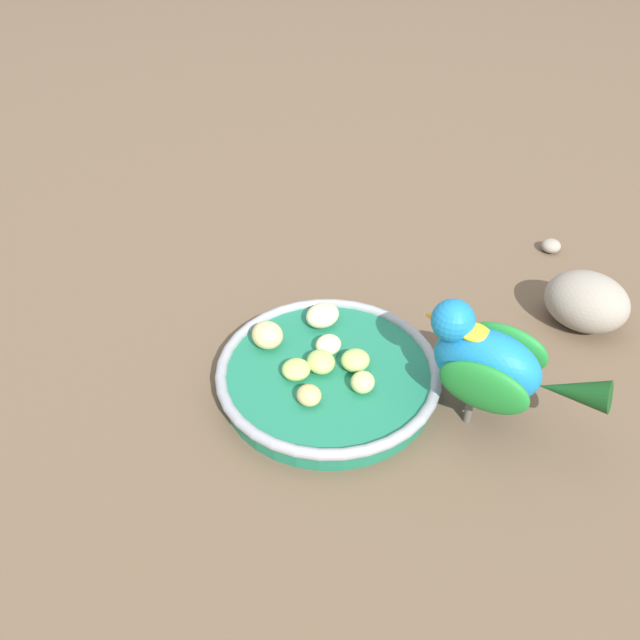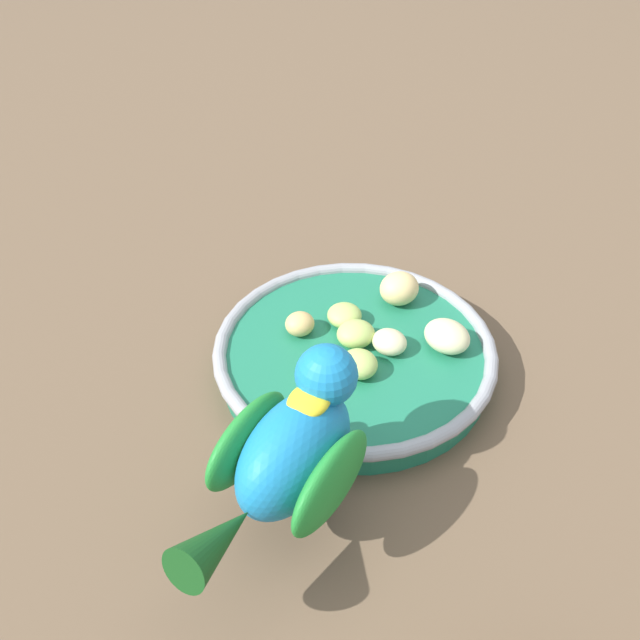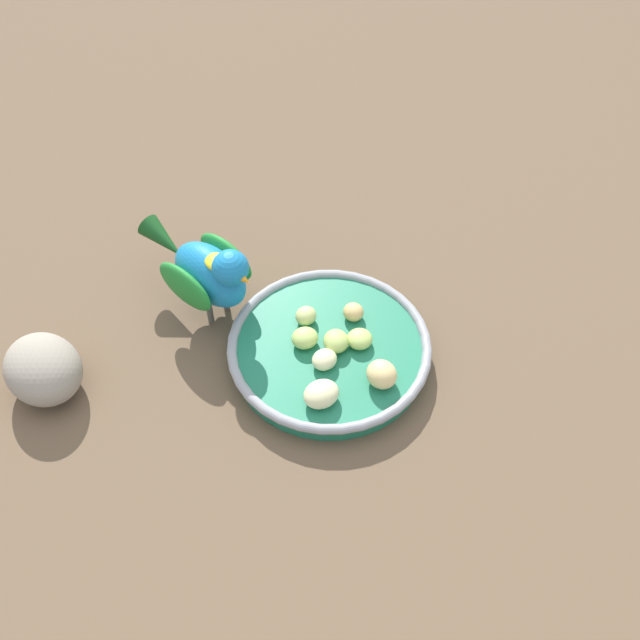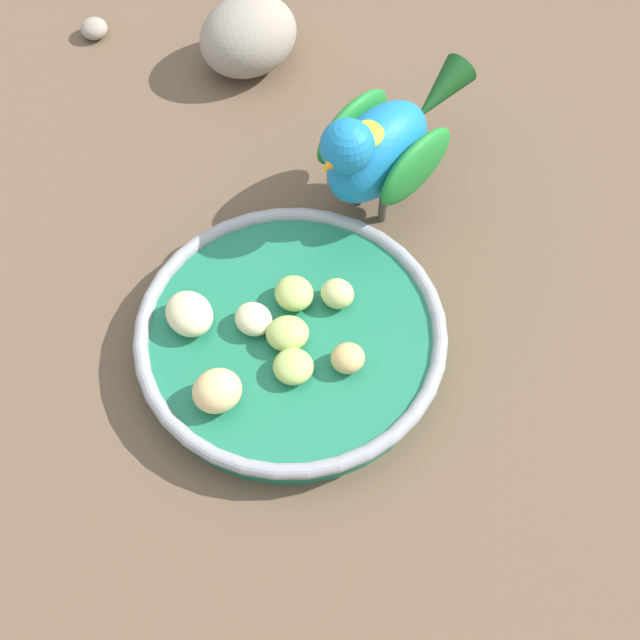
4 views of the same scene
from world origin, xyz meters
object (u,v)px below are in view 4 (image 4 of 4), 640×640
feeding_bowl (291,337)px  apple_piece_6 (294,293)px  apple_piece_2 (337,294)px  rock_large (248,36)px  apple_piece_1 (293,366)px  pebble_0 (94,28)px  apple_piece_5 (189,314)px  apple_piece_0 (287,334)px  parrot (381,145)px  apple_piece_4 (348,358)px  apple_piece_7 (253,319)px  apple_piece_3 (217,391)px

feeding_bowl → apple_piece_6: 0.03m
apple_piece_2 → rock_large: (-0.12, -0.26, -0.00)m
apple_piece_1 → pebble_0: bearing=-103.2°
apple_piece_1 → apple_piece_5: 0.09m
apple_piece_5 → apple_piece_2: bearing=149.3°
feeding_bowl → pebble_0: 0.40m
apple_piece_0 → apple_piece_6: bearing=-137.2°
apple_piece_1 → apple_piece_0: bearing=-120.7°
apple_piece_6 → parrot: (-0.12, -0.04, 0.04)m
apple_piece_1 → rock_large: rock_large is taller
feeding_bowl → rock_large: rock_large is taller
feeding_bowl → apple_piece_1: bearing=54.0°
apple_piece_6 → parrot: bearing=-161.2°
pebble_0 → apple_piece_1: bearing=76.8°
apple_piece_0 → apple_piece_2: size_ratio=1.24×
apple_piece_6 → pebble_0: apple_piece_6 is taller
apple_piece_5 → pebble_0: apple_piece_5 is taller
apple_piece_6 → rock_large: rock_large is taller
apple_piece_4 → apple_piece_6: size_ratio=0.82×
apple_piece_0 → apple_piece_5: (0.04, -0.06, 0.00)m
apple_piece_0 → apple_piece_7: (0.01, -0.03, -0.00)m
apple_piece_5 → apple_piece_0: bearing=127.1°
apple_piece_2 → apple_piece_4: bearing=56.6°
apple_piece_4 → rock_large: size_ratio=0.26×
apple_piece_4 → apple_piece_5: size_ratio=0.63×
apple_piece_2 → pebble_0: 0.39m
apple_piece_0 → pebble_0: size_ratio=1.21×
feeding_bowl → apple_piece_5: 0.08m
feeding_bowl → apple_piece_3: (0.07, 0.01, 0.02)m
rock_large → parrot: bearing=82.9°
apple_piece_1 → apple_piece_7: (-0.00, -0.05, 0.00)m
apple_piece_2 → rock_large: 0.29m
apple_piece_7 → apple_piece_3: bearing=29.5°
apple_piece_1 → apple_piece_7: bearing=-93.3°
apple_piece_1 → apple_piece_3: (0.05, -0.02, 0.01)m
apple_piece_7 → rock_large: bearing=-127.4°
apple_piece_6 → apple_piece_7: 0.04m
feeding_bowl → apple_piece_2: size_ratio=9.11×
apple_piece_2 → apple_piece_5: apple_piece_5 is taller
apple_piece_6 → apple_piece_7: size_ratio=1.05×
apple_piece_1 → apple_piece_3: size_ratio=0.83×
apple_piece_2 → apple_piece_3: bearing=4.2°
feeding_bowl → apple_piece_5: bearing=-47.0°
feeding_bowl → apple_piece_0: 0.02m
apple_piece_7 → apple_piece_1: bearing=86.7°
feeding_bowl → parrot: size_ratio=1.29×
apple_piece_3 → rock_large: rock_large is taller
feeding_bowl → apple_piece_1: 0.04m
apple_piece_6 → pebble_0: 0.38m
feeding_bowl → apple_piece_2: bearing=177.7°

